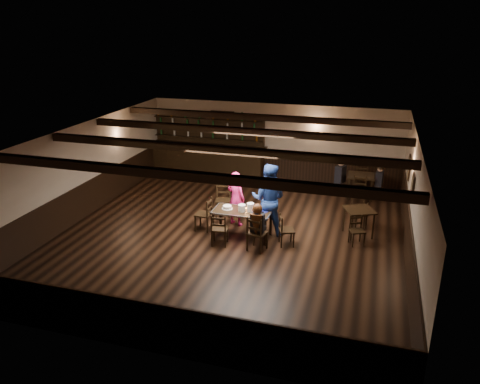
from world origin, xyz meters
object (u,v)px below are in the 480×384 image
(chair_near_right, at_px, (256,231))
(cake, at_px, (227,207))
(man_blue, at_px, (269,199))
(woman_pink, at_px, (236,198))
(bar_counter, at_px, (206,155))
(chair_near_left, at_px, (219,227))
(dining_table, at_px, (242,213))

(chair_near_right, height_order, cake, chair_near_right)
(cake, bearing_deg, man_blue, 23.95)
(man_blue, relative_size, cake, 6.83)
(chair_near_right, height_order, woman_pink, woman_pink)
(woman_pink, height_order, cake, woman_pink)
(bar_counter, bearing_deg, cake, -63.77)
(chair_near_right, xyz_separation_m, man_blue, (0.04, 1.15, 0.43))
(cake, height_order, bar_counter, bar_counter)
(chair_near_left, xyz_separation_m, chair_near_right, (0.97, -0.03, 0.03))
(chair_near_left, xyz_separation_m, woman_pink, (0.02, 1.40, 0.27))
(woman_pink, height_order, man_blue, man_blue)
(man_blue, relative_size, bar_counter, 0.43)
(dining_table, bearing_deg, man_blue, 37.00)
(chair_near_right, bearing_deg, bar_counter, 121.15)
(chair_near_right, xyz_separation_m, bar_counter, (-3.34, 5.53, 0.19))
(chair_near_right, bearing_deg, dining_table, 128.49)
(chair_near_right, height_order, bar_counter, bar_counter)
(chair_near_right, distance_m, man_blue, 1.23)
(chair_near_left, bearing_deg, cake, 89.85)
(chair_near_right, bearing_deg, cake, 143.85)
(chair_near_left, distance_m, chair_near_right, 0.97)
(bar_counter, bearing_deg, man_blue, -52.29)
(woman_pink, distance_m, man_blue, 1.05)
(woman_pink, bearing_deg, bar_counter, -39.08)
(chair_near_right, relative_size, bar_counter, 0.21)
(dining_table, xyz_separation_m, woman_pink, (-0.39, 0.74, 0.11))
(chair_near_right, relative_size, woman_pink, 0.60)
(woman_pink, bearing_deg, cake, 109.47)
(dining_table, height_order, cake, cake)
(chair_near_left, relative_size, man_blue, 0.45)
(chair_near_right, distance_m, cake, 1.22)
(chair_near_left, xyz_separation_m, bar_counter, (-2.38, 5.50, 0.22))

